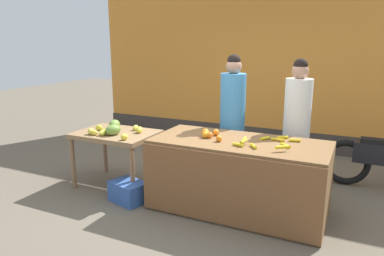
# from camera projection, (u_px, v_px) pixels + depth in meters

# --- Properties ---
(ground_plane) EXTENTS (24.00, 24.00, 0.00)m
(ground_plane) POSITION_uv_depth(u_px,v_px,m) (203.00, 202.00, 4.56)
(ground_plane) COLOR #665B4C
(market_wall_back) EXTENTS (7.03, 0.23, 3.49)m
(market_wall_back) POSITION_uv_depth(u_px,v_px,m) (266.00, 56.00, 6.72)
(market_wall_back) COLOR orange
(market_wall_back) RESTS_ON ground
(fruit_stall_counter) EXTENTS (2.03, 0.95, 0.86)m
(fruit_stall_counter) POSITION_uv_depth(u_px,v_px,m) (238.00, 176.00, 4.26)
(fruit_stall_counter) COLOR brown
(fruit_stall_counter) RESTS_ON ground
(side_table_wooden) EXTENTS (1.08, 0.78, 0.77)m
(side_table_wooden) POSITION_uv_depth(u_px,v_px,m) (116.00, 139.00, 4.95)
(side_table_wooden) COLOR olive
(side_table_wooden) RESTS_ON ground
(banana_bunch_pile) EXTENTS (0.66, 0.63, 0.07)m
(banana_bunch_pile) POSITION_uv_depth(u_px,v_px,m) (267.00, 142.00, 4.02)
(banana_bunch_pile) COLOR gold
(banana_bunch_pile) RESTS_ON fruit_stall_counter
(orange_pile) EXTENTS (0.32, 0.32, 0.09)m
(orange_pile) POSITION_uv_depth(u_px,v_px,m) (209.00, 134.00, 4.31)
(orange_pile) COLOR orange
(orange_pile) RESTS_ON fruit_stall_counter
(mango_papaya_pile) EXTENTS (0.73, 0.62, 0.14)m
(mango_papaya_pile) POSITION_uv_depth(u_px,v_px,m) (114.00, 129.00, 4.87)
(mango_papaya_pile) COLOR gold
(mango_papaya_pile) RESTS_ON side_table_wooden
(vendor_woman_blue_shirt) EXTENTS (0.34, 0.34, 1.82)m
(vendor_woman_blue_shirt) POSITION_uv_depth(u_px,v_px,m) (232.00, 121.00, 4.92)
(vendor_woman_blue_shirt) COLOR #33333D
(vendor_woman_blue_shirt) RESTS_ON ground
(vendor_woman_white_shirt) EXTENTS (0.34, 0.34, 1.77)m
(vendor_woman_white_shirt) POSITION_uv_depth(u_px,v_px,m) (296.00, 127.00, 4.66)
(vendor_woman_white_shirt) COLOR #33333D
(vendor_woman_white_shirt) RESTS_ON ground
(parked_motorcycle) EXTENTS (1.60, 0.18, 0.88)m
(parked_motorcycle) POSITION_uv_depth(u_px,v_px,m) (384.00, 162.00, 4.85)
(parked_motorcycle) COLOR black
(parked_motorcycle) RESTS_ON ground
(produce_crate) EXTENTS (0.51, 0.43, 0.26)m
(produce_crate) POSITION_uv_depth(u_px,v_px,m) (128.00, 192.00, 4.55)
(produce_crate) COLOR #3359A5
(produce_crate) RESTS_ON ground
(produce_sack) EXTENTS (0.39, 0.34, 0.50)m
(produce_sack) POSITION_uv_depth(u_px,v_px,m) (191.00, 161.00, 5.37)
(produce_sack) COLOR maroon
(produce_sack) RESTS_ON ground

